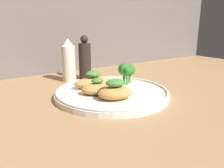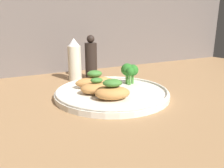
% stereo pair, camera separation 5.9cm
% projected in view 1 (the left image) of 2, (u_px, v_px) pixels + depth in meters
% --- Properties ---
extents(ground_plane, '(1.80, 1.80, 0.01)m').
position_uv_depth(ground_plane, '(112.00, 98.00, 0.60)').
color(ground_plane, '#936D47').
extents(plate, '(0.31, 0.31, 0.02)m').
position_uv_depth(plate, '(112.00, 92.00, 0.60)').
color(plate, silver).
rests_on(plate, ground_plane).
extents(grilled_meat_front, '(0.10, 0.08, 0.05)m').
position_uv_depth(grilled_meat_front, '(115.00, 91.00, 0.52)').
color(grilled_meat_front, '#BC7F42').
rests_on(grilled_meat_front, plate).
extents(grilled_meat_middle, '(0.10, 0.08, 0.04)m').
position_uv_depth(grilled_meat_middle, '(99.00, 88.00, 0.56)').
color(grilled_meat_middle, '#BC7F42').
rests_on(grilled_meat_middle, plate).
extents(grilled_meat_back, '(0.12, 0.07, 0.05)m').
position_uv_depth(grilled_meat_back, '(93.00, 81.00, 0.62)').
color(grilled_meat_back, '#BC7F42').
rests_on(grilled_meat_back, plate).
extents(broccoli_bunch, '(0.05, 0.05, 0.06)m').
position_uv_depth(broccoli_bunch, '(127.00, 70.00, 0.66)').
color(broccoli_bunch, '#4C8E38').
rests_on(broccoli_bunch, plate).
extents(sauce_bottle, '(0.05, 0.05, 0.15)m').
position_uv_depth(sauce_bottle, '(69.00, 61.00, 0.74)').
color(sauce_bottle, beige).
rests_on(sauce_bottle, ground_plane).
extents(pepper_grinder, '(0.04, 0.04, 0.15)m').
position_uv_depth(pepper_grinder, '(85.00, 59.00, 0.77)').
color(pepper_grinder, black).
rests_on(pepper_grinder, ground_plane).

